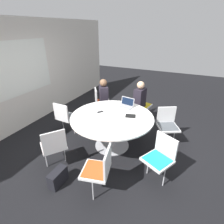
{
  "coord_description": "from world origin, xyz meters",
  "views": [
    {
      "loc": [
        -2.98,
        -1.41,
        2.48
      ],
      "look_at": [
        0.0,
        0.0,
        0.86
      ],
      "focal_mm": 28.0,
      "sensor_mm": 36.0,
      "label": 1
    }
  ],
  "objects_px": {
    "chair_4": "(100,168)",
    "handbag": "(58,177)",
    "chair_1": "(100,100)",
    "cell_phone": "(100,112)",
    "person_1": "(104,97)",
    "spiral_notebook": "(130,116)",
    "chair_2": "(65,115)",
    "chair_0": "(141,103)",
    "chair_5": "(160,155)",
    "chair_3": "(54,145)",
    "laptop": "(126,104)",
    "person_0": "(140,100)",
    "chair_6": "(167,123)"
  },
  "relations": [
    {
      "from": "chair_1",
      "to": "chair_5",
      "type": "xyz_separation_m",
      "value": [
        -1.75,
        -2.12,
        0.0
      ]
    },
    {
      "from": "chair_1",
      "to": "chair_5",
      "type": "height_order",
      "value": "same"
    },
    {
      "from": "chair_1",
      "to": "person_0",
      "type": "distance_m",
      "value": 1.21
    },
    {
      "from": "chair_6",
      "to": "cell_phone",
      "type": "height_order",
      "value": "chair_6"
    },
    {
      "from": "chair_4",
      "to": "person_1",
      "type": "bearing_deg",
      "value": 12.46
    },
    {
      "from": "chair_6",
      "to": "person_0",
      "type": "xyz_separation_m",
      "value": [
        0.64,
        0.85,
        0.19
      ]
    },
    {
      "from": "chair_0",
      "to": "chair_5",
      "type": "distance_m",
      "value": 2.29
    },
    {
      "from": "laptop",
      "to": "spiral_notebook",
      "type": "xyz_separation_m",
      "value": [
        -0.43,
        -0.26,
        -0.05
      ]
    },
    {
      "from": "chair_4",
      "to": "handbag",
      "type": "bearing_deg",
      "value": 89.9
    },
    {
      "from": "chair_3",
      "to": "person_0",
      "type": "distance_m",
      "value": 2.54
    },
    {
      "from": "chair_1",
      "to": "cell_phone",
      "type": "height_order",
      "value": "chair_1"
    },
    {
      "from": "cell_phone",
      "to": "handbag",
      "type": "bearing_deg",
      "value": 177.92
    },
    {
      "from": "chair_0",
      "to": "chair_5",
      "type": "bearing_deg",
      "value": 34.32
    },
    {
      "from": "chair_2",
      "to": "spiral_notebook",
      "type": "height_order",
      "value": "chair_2"
    },
    {
      "from": "chair_1",
      "to": "spiral_notebook",
      "type": "xyz_separation_m",
      "value": [
        -1.07,
        -1.32,
        0.26
      ]
    },
    {
      "from": "person_0",
      "to": "chair_6",
      "type": "bearing_deg",
      "value": 62.37
    },
    {
      "from": "chair_5",
      "to": "person_0",
      "type": "bearing_deg",
      "value": -35.79
    },
    {
      "from": "chair_0",
      "to": "handbag",
      "type": "xyz_separation_m",
      "value": [
        -2.94,
        0.57,
        -0.37
      ]
    },
    {
      "from": "chair_4",
      "to": "cell_phone",
      "type": "height_order",
      "value": "chair_4"
    },
    {
      "from": "person_1",
      "to": "handbag",
      "type": "relative_size",
      "value": 3.35
    },
    {
      "from": "person_1",
      "to": "cell_phone",
      "type": "relative_size",
      "value": 7.72
    },
    {
      "from": "laptop",
      "to": "cell_phone",
      "type": "relative_size",
      "value": 2.37
    },
    {
      "from": "chair_2",
      "to": "chair_3",
      "type": "height_order",
      "value": "same"
    },
    {
      "from": "chair_2",
      "to": "chair_4",
      "type": "distance_m",
      "value": 2.01
    },
    {
      "from": "chair_3",
      "to": "spiral_notebook",
      "type": "relative_size",
      "value": 3.53
    },
    {
      "from": "chair_0",
      "to": "cell_phone",
      "type": "height_order",
      "value": "chair_0"
    },
    {
      "from": "chair_6",
      "to": "chair_4",
      "type": "bearing_deg",
      "value": 40.4
    },
    {
      "from": "chair_1",
      "to": "chair_4",
      "type": "bearing_deg",
      "value": -7.12
    },
    {
      "from": "chair_0",
      "to": "laptop",
      "type": "bearing_deg",
      "value": 4.03
    },
    {
      "from": "chair_1",
      "to": "handbag",
      "type": "xyz_separation_m",
      "value": [
        -2.62,
        -0.58,
        -0.37
      ]
    },
    {
      "from": "chair_0",
      "to": "chair_4",
      "type": "bearing_deg",
      "value": 12.89
    },
    {
      "from": "chair_6",
      "to": "person_0",
      "type": "bearing_deg",
      "value": -65.72
    },
    {
      "from": "chair_2",
      "to": "chair_6",
      "type": "bearing_deg",
      "value": 18.47
    },
    {
      "from": "person_0",
      "to": "chair_5",
      "type": "bearing_deg",
      "value": 36.2
    },
    {
      "from": "person_1",
      "to": "handbag",
      "type": "xyz_separation_m",
      "value": [
        -2.48,
        -0.38,
        -0.56
      ]
    },
    {
      "from": "chair_3",
      "to": "chair_5",
      "type": "height_order",
      "value": "same"
    },
    {
      "from": "spiral_notebook",
      "to": "chair_4",
      "type": "bearing_deg",
      "value": -179.96
    },
    {
      "from": "chair_5",
      "to": "chair_6",
      "type": "bearing_deg",
      "value": -58.89
    },
    {
      "from": "chair_0",
      "to": "chair_3",
      "type": "bearing_deg",
      "value": -9.4
    },
    {
      "from": "chair_4",
      "to": "chair_5",
      "type": "distance_m",
      "value": 1.05
    },
    {
      "from": "chair_4",
      "to": "handbag",
      "type": "relative_size",
      "value": 2.37
    },
    {
      "from": "chair_6",
      "to": "laptop",
      "type": "bearing_deg",
      "value": -24.53
    },
    {
      "from": "handbag",
      "to": "chair_6",
      "type": "bearing_deg",
      "value": -35.3
    },
    {
      "from": "chair_2",
      "to": "person_0",
      "type": "height_order",
      "value": "person_0"
    },
    {
      "from": "chair_4",
      "to": "chair_6",
      "type": "xyz_separation_m",
      "value": [
        1.88,
        -0.72,
        0.0
      ]
    },
    {
      "from": "spiral_notebook",
      "to": "chair_2",
      "type": "bearing_deg",
      "value": 96.47
    },
    {
      "from": "chair_4",
      "to": "laptop",
      "type": "bearing_deg",
      "value": -5.2
    },
    {
      "from": "chair_4",
      "to": "cell_phone",
      "type": "relative_size",
      "value": 5.48
    },
    {
      "from": "person_1",
      "to": "spiral_notebook",
      "type": "height_order",
      "value": "person_1"
    },
    {
      "from": "chair_6",
      "to": "person_0",
      "type": "relative_size",
      "value": 0.71
    }
  ]
}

